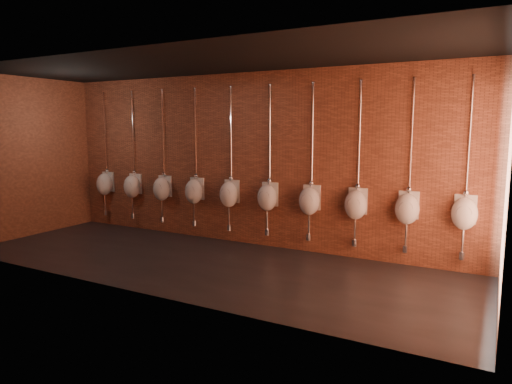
# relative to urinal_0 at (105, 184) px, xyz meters

# --- Properties ---
(ground) EXTENTS (8.50, 8.50, 0.00)m
(ground) POSITION_rel_urinal_0_xyz_m (3.62, -1.37, -0.95)
(ground) COLOR black
(ground) RESTS_ON ground
(room_shell) EXTENTS (8.54, 3.04, 3.22)m
(room_shell) POSITION_rel_urinal_0_xyz_m (3.62, -1.37, 1.06)
(room_shell) COLOR black
(room_shell) RESTS_ON ground
(urinal_0) EXTENTS (0.38, 0.33, 2.72)m
(urinal_0) POSITION_rel_urinal_0_xyz_m (0.00, 0.00, 0.00)
(urinal_0) COLOR white
(urinal_0) RESTS_ON ground
(urinal_1) EXTENTS (0.38, 0.33, 2.72)m
(urinal_1) POSITION_rel_urinal_0_xyz_m (0.82, 0.00, 0.00)
(urinal_1) COLOR white
(urinal_1) RESTS_ON ground
(urinal_2) EXTENTS (0.38, 0.33, 2.72)m
(urinal_2) POSITION_rel_urinal_0_xyz_m (1.64, 0.00, 0.00)
(urinal_2) COLOR white
(urinal_2) RESTS_ON ground
(urinal_3) EXTENTS (0.38, 0.33, 2.72)m
(urinal_3) POSITION_rel_urinal_0_xyz_m (2.45, 0.00, 0.00)
(urinal_3) COLOR white
(urinal_3) RESTS_ON ground
(urinal_4) EXTENTS (0.38, 0.33, 2.72)m
(urinal_4) POSITION_rel_urinal_0_xyz_m (3.27, 0.00, 0.00)
(urinal_4) COLOR white
(urinal_4) RESTS_ON ground
(urinal_5) EXTENTS (0.38, 0.33, 2.72)m
(urinal_5) POSITION_rel_urinal_0_xyz_m (4.09, 0.00, 0.00)
(urinal_5) COLOR white
(urinal_5) RESTS_ON ground
(urinal_6) EXTENTS (0.38, 0.33, 2.72)m
(urinal_6) POSITION_rel_urinal_0_xyz_m (4.91, 0.00, 0.00)
(urinal_6) COLOR white
(urinal_6) RESTS_ON ground
(urinal_7) EXTENTS (0.38, 0.33, 2.72)m
(urinal_7) POSITION_rel_urinal_0_xyz_m (5.72, 0.00, 0.00)
(urinal_7) COLOR white
(urinal_7) RESTS_ON ground
(urinal_8) EXTENTS (0.38, 0.33, 2.72)m
(urinal_8) POSITION_rel_urinal_0_xyz_m (6.54, 0.00, 0.00)
(urinal_8) COLOR white
(urinal_8) RESTS_ON ground
(urinal_9) EXTENTS (0.38, 0.33, 2.72)m
(urinal_9) POSITION_rel_urinal_0_xyz_m (7.36, 0.00, 0.00)
(urinal_9) COLOR white
(urinal_9) RESTS_ON ground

